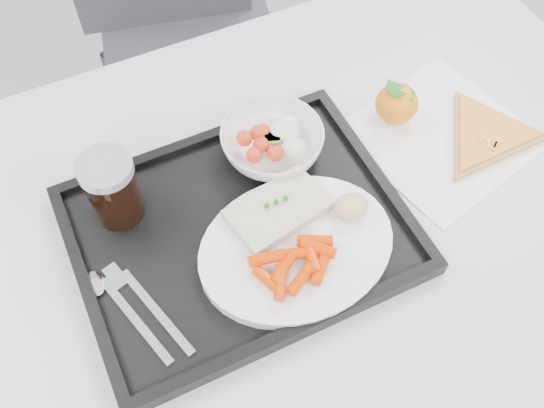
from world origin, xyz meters
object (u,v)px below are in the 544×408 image
at_px(dinner_plate, 296,248).
at_px(cola_glass, 112,188).
at_px(tray, 240,231).
at_px(tangerine, 397,104).
at_px(table, 286,236).
at_px(chair, 181,24).
at_px(pizza_slice, 486,135).
at_px(salad_bowl, 272,142).

bearing_deg(dinner_plate, cola_glass, 139.54).
bearing_deg(tray, tangerine, 16.43).
bearing_deg(dinner_plate, table, 73.97).
distance_m(table, chair, 0.71).
distance_m(table, tangerine, 0.27).
bearing_deg(tangerine, cola_glass, 178.70).
distance_m(dinner_plate, tangerine, 0.30).
height_order(tangerine, pizza_slice, tangerine).
distance_m(tray, tangerine, 0.32).
bearing_deg(tangerine, pizza_slice, -42.63).
xyz_separation_m(tray, tangerine, (0.31, 0.09, 0.03)).
xyz_separation_m(dinner_plate, cola_glass, (-0.19, 0.17, 0.05)).
bearing_deg(tray, salad_bowl, 46.07).
bearing_deg(pizza_slice, tangerine, 137.37).
bearing_deg(chair, cola_glass, -115.70).
xyz_separation_m(table, tray, (-0.07, -0.00, 0.08)).
xyz_separation_m(tray, cola_glass, (-0.14, 0.10, 0.06)).
height_order(tray, tangerine, tangerine).
distance_m(cola_glass, pizza_slice, 0.57).
bearing_deg(cola_glass, chair, 64.30).
distance_m(tray, cola_glass, 0.18).
bearing_deg(cola_glass, table, -24.37).
bearing_deg(table, pizza_slice, -1.87).
bearing_deg(table, salad_bowl, 76.25).
xyz_separation_m(chair, tray, (-0.15, -0.69, 0.22)).
bearing_deg(dinner_plate, tangerine, 31.59).
bearing_deg(pizza_slice, salad_bowl, 160.85).
relative_size(chair, tangerine, 10.68).
height_order(tray, pizza_slice, tray).
distance_m(tangerine, pizza_slice, 0.15).
relative_size(dinner_plate, cola_glass, 2.50).
xyz_separation_m(table, dinner_plate, (-0.02, -0.07, 0.09)).
bearing_deg(cola_glass, dinner_plate, -40.46).
xyz_separation_m(table, salad_bowl, (0.02, 0.10, 0.11)).
distance_m(tray, salad_bowl, 0.15).
bearing_deg(salad_bowl, tangerine, -3.18).
height_order(table, salad_bowl, salad_bowl).
distance_m(salad_bowl, pizza_slice, 0.34).
distance_m(table, cola_glass, 0.27).
xyz_separation_m(tray, pizza_slice, (0.41, -0.01, 0.00)).
height_order(tray, cola_glass, cola_glass).
distance_m(table, salad_bowl, 0.15).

